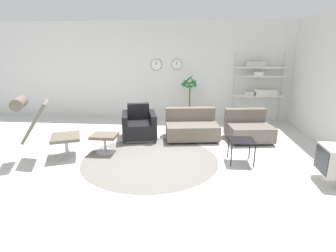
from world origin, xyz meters
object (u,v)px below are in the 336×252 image
Objects in this scene: ottoman at (105,139)px; shelf_unit at (259,82)px; lounge_chair at (41,122)px; couch_second at (248,129)px; potted_plant at (189,100)px; side_table at (242,142)px; armchair_red at (139,126)px; couch_low at (191,128)px.

ottoman is 4.55m from shelf_unit.
lounge_chair is 4.32m from couch_second.
side_table is at bearing -71.00° from potted_plant.
shelf_unit is (3.55, 2.70, 0.87)m from ottoman.
shelf_unit reaches higher than lounge_chair.
armchair_red is at bearing -150.51° from shelf_unit.
side_table is (-0.39, -1.32, 0.14)m from couch_second.
armchair_red is 2.51m from couch_second.
potted_plant is at bearing -95.37° from couch_low.
couch_second is (2.51, 0.09, -0.04)m from armchair_red.
ottoman is 0.47× the size of couch_second.
lounge_chair is 4.01m from potted_plant.
ottoman is at bearing -142.74° from shelf_unit.
couch_second is 2.38× the size of side_table.
lounge_chair is at bearing -177.10° from side_table.
lounge_chair is 2.42× the size of ottoman.
shelf_unit is at bearing -163.70° from armchair_red.
lounge_chair is at bearing 12.56° from couch_second.
side_table is at bearing -107.55° from shelf_unit.
potted_plant reaches higher than side_table.
armchair_red is 0.77× the size of couch_low.
armchair_red is at bearing -125.81° from potted_plant.
couch_low reaches higher than side_table.
armchair_red is 3.61m from shelf_unit.
couch_second is (4.02, 1.50, -0.47)m from lounge_chair.
shelf_unit reaches higher than ottoman.
potted_plant reaches higher than couch_low.
couch_low is 1.54m from potted_plant.
shelf_unit is at bearing 72.45° from side_table.
lounge_chair reaches higher than armchair_red.
shelf_unit reaches higher than side_table.
lounge_chair reaches higher than couch_low.
side_table is at bearing 136.68° from armchair_red.
lounge_chair is 5.55m from shelf_unit.
armchair_red is at bearing 62.79° from ottoman.
couch_second reaches higher than ottoman.
potted_plant reaches higher than lounge_chair.
couch_low and couch_second have the same top height.
armchair_red is 0.50× the size of shelf_unit.
armchair_red is 2.23× the size of side_table.
couch_low is (1.72, 1.07, -0.04)m from ottoman.
couch_low is at bearing 95.61° from lounge_chair.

